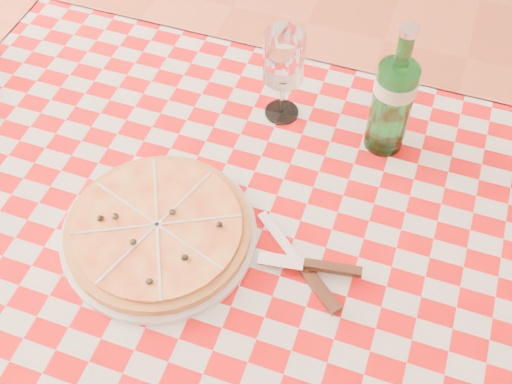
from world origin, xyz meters
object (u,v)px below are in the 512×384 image
dining_table (255,279)px  pizza_plate (158,229)px  water_bottle (395,91)px  wine_glass (283,76)px

dining_table → pizza_plate: pizza_plate is taller
pizza_plate → water_bottle: bearing=46.9°
dining_table → wine_glass: 0.35m
pizza_plate → wine_glass: size_ratio=1.72×
dining_table → water_bottle: (0.14, 0.28, 0.22)m
water_bottle → wine_glass: (-0.19, 0.01, -0.04)m
dining_table → water_bottle: 0.39m
pizza_plate → wine_glass: bearing=72.8°
dining_table → water_bottle: size_ratio=4.77×
dining_table → pizza_plate: 0.19m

